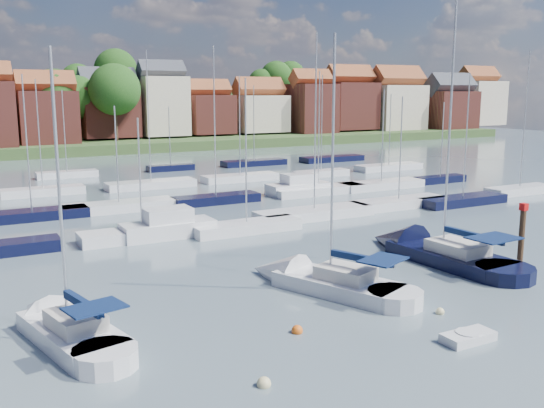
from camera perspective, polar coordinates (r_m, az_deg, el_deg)
ground at (r=67.02m, az=-10.99°, el=0.99°), size 260.00×260.00×0.00m
sailboat_left at (r=29.42m, az=-19.09°, el=-11.02°), size 4.78×10.45×13.81m
sailboat_centre at (r=34.44m, az=4.40°, el=-7.29°), size 6.91×11.35×15.07m
sailboat_navy at (r=41.86m, az=14.56°, el=-4.39°), size 4.26×13.31×18.10m
tender at (r=28.71m, az=17.97°, el=-11.83°), size 2.44×1.13×0.53m
timber_piling at (r=40.78m, az=22.34°, el=-4.15°), size 0.40×0.40×6.39m
buoy_b at (r=23.72m, az=-0.77°, el=-16.77°), size 0.54×0.54×0.54m
buoy_c at (r=28.39m, az=2.38°, el=-12.01°), size 0.53×0.53×0.53m
buoy_d at (r=31.72m, az=15.52°, el=-9.92°), size 0.43×0.43×0.43m
buoy_e at (r=37.48m, az=7.90°, el=-6.44°), size 0.52×0.52×0.52m
marina_field at (r=63.03m, az=-8.01°, el=0.88°), size 79.62×41.41×15.93m
far_shore_town at (r=157.45m, az=-20.66°, el=7.57°), size 212.46×90.00×22.27m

